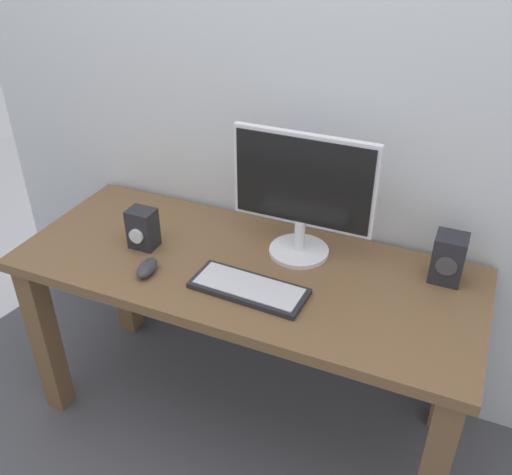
{
  "coord_description": "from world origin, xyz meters",
  "views": [
    {
      "loc": [
        0.65,
        -1.39,
        1.79
      ],
      "look_at": [
        0.04,
        0.0,
        0.83
      ],
      "focal_mm": 39.5,
      "sensor_mm": 36.0,
      "label": 1
    }
  ],
  "objects_px": {
    "desk": "(245,296)",
    "mouse": "(147,268)",
    "keyboard_primary": "(249,288)",
    "audio_controller": "(143,229)",
    "speaker_right": "(448,258)",
    "monitor": "(303,192)"
  },
  "relations": [
    {
      "from": "keyboard_primary",
      "to": "audio_controller",
      "type": "distance_m",
      "value": 0.45
    },
    {
      "from": "keyboard_primary",
      "to": "audio_controller",
      "type": "height_order",
      "value": "audio_controller"
    },
    {
      "from": "monitor",
      "to": "speaker_right",
      "type": "xyz_separation_m",
      "value": [
        0.48,
        0.04,
        -0.15
      ]
    },
    {
      "from": "speaker_right",
      "to": "desk",
      "type": "bearing_deg",
      "value": -163.15
    },
    {
      "from": "mouse",
      "to": "speaker_right",
      "type": "xyz_separation_m",
      "value": [
        0.89,
        0.35,
        0.06
      ]
    },
    {
      "from": "keyboard_primary",
      "to": "mouse",
      "type": "relative_size",
      "value": 3.43
    },
    {
      "from": "keyboard_primary",
      "to": "mouse",
      "type": "bearing_deg",
      "value": -172.47
    },
    {
      "from": "mouse",
      "to": "speaker_right",
      "type": "height_order",
      "value": "speaker_right"
    },
    {
      "from": "speaker_right",
      "to": "audio_controller",
      "type": "relative_size",
      "value": 1.12
    },
    {
      "from": "monitor",
      "to": "audio_controller",
      "type": "height_order",
      "value": "monitor"
    },
    {
      "from": "audio_controller",
      "to": "desk",
      "type": "bearing_deg",
      "value": 4.96
    },
    {
      "from": "desk",
      "to": "audio_controller",
      "type": "relative_size",
      "value": 10.88
    },
    {
      "from": "keyboard_primary",
      "to": "speaker_right",
      "type": "xyz_separation_m",
      "value": [
        0.55,
        0.31,
        0.07
      ]
    },
    {
      "from": "desk",
      "to": "monitor",
      "type": "xyz_separation_m",
      "value": [
        0.14,
        0.15,
        0.36
      ]
    },
    {
      "from": "audio_controller",
      "to": "keyboard_primary",
      "type": "bearing_deg",
      "value": -11.33
    },
    {
      "from": "mouse",
      "to": "audio_controller",
      "type": "distance_m",
      "value": 0.17
    },
    {
      "from": "desk",
      "to": "mouse",
      "type": "xyz_separation_m",
      "value": [
        -0.27,
        -0.17,
        0.15
      ]
    },
    {
      "from": "monitor",
      "to": "keyboard_primary",
      "type": "bearing_deg",
      "value": -104.62
    },
    {
      "from": "desk",
      "to": "speaker_right",
      "type": "distance_m",
      "value": 0.68
    },
    {
      "from": "keyboard_primary",
      "to": "monitor",
      "type": "bearing_deg",
      "value": 75.38
    },
    {
      "from": "desk",
      "to": "speaker_right",
      "type": "xyz_separation_m",
      "value": [
        0.62,
        0.19,
        0.21
      ]
    },
    {
      "from": "monitor",
      "to": "keyboard_primary",
      "type": "xyz_separation_m",
      "value": [
        -0.07,
        -0.27,
        -0.22
      ]
    }
  ]
}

